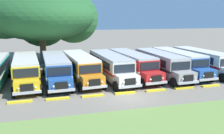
# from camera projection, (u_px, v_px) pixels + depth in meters

# --- Properties ---
(ground_plane) EXTENTS (220.00, 220.00, 0.00)m
(ground_plane) POSITION_uv_depth(u_px,v_px,m) (129.00, 97.00, 21.78)
(ground_plane) COLOR slate
(parked_bus_slot_1) EXTENTS (3.41, 10.95, 2.82)m
(parked_bus_slot_1) POSITION_uv_depth(u_px,v_px,m) (26.00, 69.00, 26.16)
(parked_bus_slot_1) COLOR yellow
(parked_bus_slot_1) RESTS_ON ground_plane
(parked_bus_slot_2) EXTENTS (3.10, 10.89, 2.82)m
(parked_bus_slot_2) POSITION_uv_depth(u_px,v_px,m) (56.00, 67.00, 26.84)
(parked_bus_slot_2) COLOR #23519E
(parked_bus_slot_2) RESTS_ON ground_plane
(parked_bus_slot_3) EXTENTS (3.62, 10.98, 2.82)m
(parked_bus_slot_3) POSITION_uv_depth(u_px,v_px,m) (80.00, 66.00, 27.73)
(parked_bus_slot_3) COLOR orange
(parked_bus_slot_3) RESTS_ON ground_plane
(parked_bus_slot_4) EXTENTS (3.38, 10.95, 2.82)m
(parked_bus_slot_4) POSITION_uv_depth(u_px,v_px,m) (111.00, 65.00, 28.05)
(parked_bus_slot_4) COLOR silver
(parked_bus_slot_4) RESTS_ON ground_plane
(parked_bus_slot_5) EXTENTS (3.56, 10.97, 2.82)m
(parked_bus_slot_5) POSITION_uv_depth(u_px,v_px,m) (132.00, 63.00, 29.20)
(parked_bus_slot_5) COLOR red
(parked_bus_slot_5) RESTS_ON ground_plane
(parked_bus_slot_6) EXTENTS (3.13, 10.90, 2.82)m
(parked_bus_slot_6) POSITION_uv_depth(u_px,v_px,m) (161.00, 63.00, 29.43)
(parked_bus_slot_6) COLOR #9E9993
(parked_bus_slot_6) RESTS_ON ground_plane
(parked_bus_slot_7) EXTENTS (3.19, 10.91, 2.82)m
(parked_bus_slot_7) POSITION_uv_depth(u_px,v_px,m) (178.00, 61.00, 30.67)
(parked_bus_slot_7) COLOR #23519E
(parked_bus_slot_7) RESTS_ON ground_plane
(parked_bus_slot_8) EXTENTS (3.37, 10.94, 2.82)m
(parked_bus_slot_8) POSITION_uv_depth(u_px,v_px,m) (202.00, 60.00, 31.36)
(parked_bus_slot_8) COLOR silver
(parked_bus_slot_8) RESTS_ON ground_plane
(curb_wheelstop_1) EXTENTS (2.00, 0.36, 0.15)m
(curb_wheelstop_1) POSITION_uv_depth(u_px,v_px,m) (20.00, 102.00, 20.35)
(curb_wheelstop_1) COLOR yellow
(curb_wheelstop_1) RESTS_ON ground_plane
(curb_wheelstop_2) EXTENTS (2.00, 0.36, 0.15)m
(curb_wheelstop_2) POSITION_uv_depth(u_px,v_px,m) (58.00, 99.00, 21.14)
(curb_wheelstop_2) COLOR yellow
(curb_wheelstop_2) RESTS_ON ground_plane
(curb_wheelstop_3) EXTENTS (2.00, 0.36, 0.15)m
(curb_wheelstop_3) POSITION_uv_depth(u_px,v_px,m) (93.00, 96.00, 21.93)
(curb_wheelstop_3) COLOR yellow
(curb_wheelstop_3) RESTS_ON ground_plane
(curb_wheelstop_4) EXTENTS (2.00, 0.36, 0.15)m
(curb_wheelstop_4) POSITION_uv_depth(u_px,v_px,m) (125.00, 93.00, 22.72)
(curb_wheelstop_4) COLOR yellow
(curb_wheelstop_4) RESTS_ON ground_plane
(curb_wheelstop_5) EXTENTS (2.00, 0.36, 0.15)m
(curb_wheelstop_5) POSITION_uv_depth(u_px,v_px,m) (156.00, 90.00, 23.50)
(curb_wheelstop_5) COLOR yellow
(curb_wheelstop_5) RESTS_ON ground_plane
(curb_wheelstop_6) EXTENTS (2.00, 0.36, 0.15)m
(curb_wheelstop_6) POSITION_uv_depth(u_px,v_px,m) (184.00, 88.00, 24.29)
(curb_wheelstop_6) COLOR yellow
(curb_wheelstop_6) RESTS_ON ground_plane
(curb_wheelstop_7) EXTENTS (2.00, 0.36, 0.15)m
(curb_wheelstop_7) POSITION_uv_depth(u_px,v_px,m) (211.00, 86.00, 25.08)
(curb_wheelstop_7) COLOR yellow
(curb_wheelstop_7) RESTS_ON ground_plane
(broad_shade_tree) EXTENTS (17.83, 18.38, 11.92)m
(broad_shade_tree) POSITION_uv_depth(u_px,v_px,m) (42.00, 17.00, 37.12)
(broad_shade_tree) COLOR brown
(broad_shade_tree) RESTS_ON ground_plane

